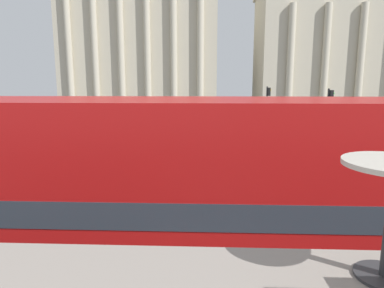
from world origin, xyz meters
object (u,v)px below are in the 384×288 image
traffic_light_far (267,103)px  pedestrian_white (102,131)px  pedestrian_red (302,141)px  plaza_building_right (376,53)px  double_decker_bus (205,195)px  plaza_building_left (144,45)px  pedestrian_grey (291,115)px  traffic_light_mid (329,111)px

traffic_light_far → pedestrian_white: 14.13m
traffic_light_far → pedestrian_red: size_ratio=2.45×
pedestrian_red → plaza_building_right: bearing=63.2°
double_decker_bus → plaza_building_left: bearing=101.1°
pedestrian_grey → traffic_light_far: bearing=166.7°
plaza_building_left → plaza_building_right: 34.11m
traffic_light_far → pedestrian_red: traffic_light_far is taller
plaza_building_right → traffic_light_far: (-18.93, -21.81, -5.99)m
plaza_building_left → pedestrian_white: plaza_building_left is taller
plaza_building_left → traffic_light_mid: plaza_building_left is taller
double_decker_bus → plaza_building_right: plaza_building_right is taller
double_decker_bus → traffic_light_mid: double_decker_bus is taller
plaza_building_right → pedestrian_grey: bearing=-134.3°
double_decker_bus → traffic_light_far: double_decker_bus is taller
plaza_building_left → pedestrian_white: (2.43, -30.85, -9.15)m
double_decker_bus → traffic_light_mid: size_ratio=2.75×
double_decker_bus → plaza_building_left: 49.88m
traffic_light_far → pedestrian_red: 9.67m
double_decker_bus → plaza_building_right: size_ratio=0.33×
plaza_building_left → pedestrian_red: 38.61m
double_decker_bus → traffic_light_far: bearing=77.1°
plaza_building_right → traffic_light_far: plaza_building_right is taller
pedestrian_white → pedestrian_grey: (16.17, 12.29, 0.02)m
double_decker_bus → traffic_light_far: 24.19m
pedestrian_white → pedestrian_red: size_ratio=1.06×
traffic_light_mid → pedestrian_white: (-15.13, 1.47, -1.61)m
double_decker_bus → pedestrian_red: 15.27m
traffic_light_mid → traffic_light_far: 8.07m
traffic_light_far → pedestrian_grey: traffic_light_far is taller
pedestrian_white → traffic_light_far: bearing=4.8°
pedestrian_white → pedestrian_grey: bearing=15.9°
plaza_building_left → plaza_building_right: size_ratio=0.67×
plaza_building_left → plaza_building_right: (33.96, -2.85, -1.52)m
plaza_building_left → traffic_light_far: 29.83m
plaza_building_right → pedestrian_white: (-31.53, -28.00, -7.63)m
traffic_light_mid → plaza_building_left: bearing=118.5°
traffic_light_far → traffic_light_mid: bearing=-71.7°
traffic_light_mid → double_decker_bus: bearing=-116.0°
double_decker_bus → pedestrian_grey: 31.02m
plaza_building_left → traffic_light_far: (15.02, -24.66, -7.51)m
double_decker_bus → pedestrian_grey: (8.82, 29.71, -1.27)m
traffic_light_mid → pedestrian_red: 3.25m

